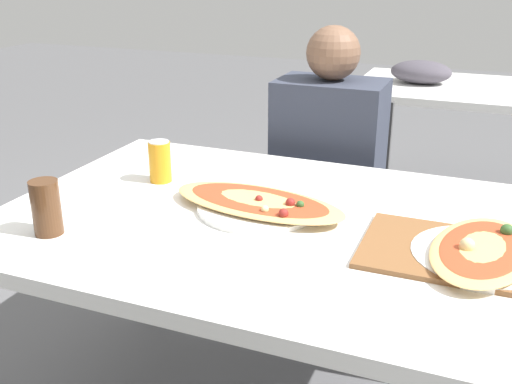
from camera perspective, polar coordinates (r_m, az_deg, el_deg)
dining_table at (r=1.60m, az=-0.01°, el=-4.25°), size 1.33×0.98×0.74m
chair_far_seated at (r=2.39m, az=7.38°, el=-0.19°), size 0.40×0.40×0.86m
person_seated at (r=2.22m, az=6.87°, el=3.31°), size 0.39×0.28×1.15m
pizza_main at (r=1.59m, az=0.22°, el=-1.10°), size 0.52×0.32×0.05m
soda_can at (r=1.81m, az=-9.14°, el=2.89°), size 0.07×0.07×0.12m
drink_glass at (r=1.53m, az=-19.35°, el=-1.41°), size 0.07×0.07×0.14m
serving_tray at (r=1.43m, az=18.77°, el=-5.57°), size 0.43×0.30×0.01m
pizza_second at (r=1.43m, az=20.70°, el=-5.38°), size 0.31×0.41×0.06m
background_table at (r=3.39m, az=18.29°, el=8.68°), size 1.10×0.80×0.86m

